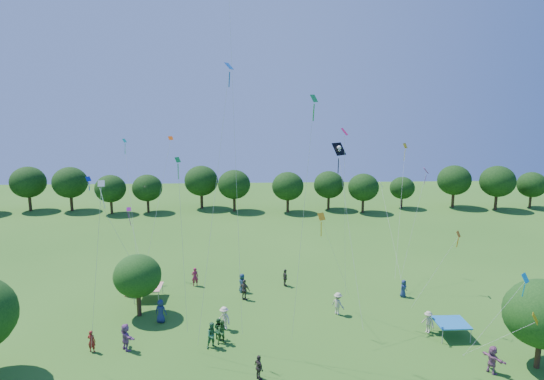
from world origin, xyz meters
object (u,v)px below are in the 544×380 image
(tent_red_stripe, at_px, (148,287))
(near_tree_north, at_px, (137,276))
(red_high_kite, at_px, (230,22))
(pirate_kite, at_px, (340,153))
(near_tree_east, at_px, (542,314))
(tent_blue, at_px, (451,323))

(tent_red_stripe, bearing_deg, near_tree_north, -91.74)
(near_tree_north, height_order, red_high_kite, red_high_kite)
(near_tree_north, height_order, pirate_kite, pirate_kite)
(near_tree_east, distance_m, red_high_kite, 26.70)
(near_tree_north, distance_m, near_tree_east, 28.19)
(near_tree_east, relative_size, red_high_kite, 0.22)
(near_tree_north, bearing_deg, near_tree_east, -18.12)
(tent_red_stripe, height_order, red_high_kite, red_high_kite)
(near_tree_north, bearing_deg, red_high_kite, -26.80)
(near_tree_east, xyz_separation_m, tent_red_stripe, (-26.69, 11.97, -2.62))
(tent_blue, xyz_separation_m, pirate_kite, (-7.67, 3.56, 11.76))
(near_tree_north, bearing_deg, tent_blue, -11.01)
(tent_red_stripe, relative_size, red_high_kite, 0.09)
(red_high_kite, bearing_deg, tent_red_stripe, 136.79)
(near_tree_east, bearing_deg, pirate_kite, 145.57)
(tent_red_stripe, distance_m, pirate_kite, 19.69)
(tent_red_stripe, relative_size, pirate_kite, 0.18)
(pirate_kite, xyz_separation_m, red_high_kite, (-7.76, -2.91, 8.74))
(near_tree_north, height_order, tent_blue, near_tree_north)
(near_tree_north, distance_m, tent_red_stripe, 3.90)
(tent_blue, height_order, pirate_kite, pirate_kite)
(near_tree_north, bearing_deg, tent_red_stripe, 88.26)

